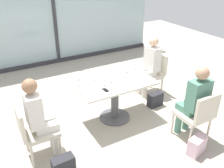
# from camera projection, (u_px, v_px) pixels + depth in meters

# --- Properties ---
(ground_plane) EXTENTS (12.00, 12.00, 0.00)m
(ground_plane) POSITION_uv_depth(u_px,v_px,m) (115.00, 117.00, 4.56)
(ground_plane) COLOR #A89E8E
(window_wall_backdrop) EXTENTS (5.85, 0.10, 2.70)m
(window_wall_backdrop) POSITION_uv_depth(u_px,v_px,m) (55.00, 19.00, 6.49)
(window_wall_backdrop) COLOR #9FB7BC
(window_wall_backdrop) RESTS_ON ground_plane
(dining_table_main) EXTENTS (1.35, 0.77, 0.73)m
(dining_table_main) POSITION_uv_depth(u_px,v_px,m) (115.00, 92.00, 4.31)
(dining_table_main) COLOR silver
(dining_table_main) RESTS_ON ground_plane
(chair_side_end) EXTENTS (0.50, 0.46, 0.87)m
(chair_side_end) POSITION_uv_depth(u_px,v_px,m) (33.00, 129.00, 3.44)
(chair_side_end) COLOR beige
(chair_side_end) RESTS_ON ground_plane
(chair_front_right) EXTENTS (0.46, 0.50, 0.87)m
(chair_front_right) POSITION_uv_depth(u_px,v_px,m) (198.00, 113.00, 3.79)
(chair_front_right) COLOR beige
(chair_front_right) RESTS_ON ground_plane
(chair_far_right) EXTENTS (0.50, 0.46, 0.87)m
(chair_far_right) POSITION_uv_depth(u_px,v_px,m) (153.00, 71.00, 5.21)
(chair_far_right) COLOR beige
(chair_far_right) RESTS_ON ground_plane
(person_side_end) EXTENTS (0.39, 0.34, 1.26)m
(person_side_end) POSITION_uv_depth(u_px,v_px,m) (39.00, 115.00, 3.40)
(person_side_end) COLOR silver
(person_side_end) RESTS_ON ground_plane
(person_front_right) EXTENTS (0.34, 0.39, 1.26)m
(person_front_right) POSITION_uv_depth(u_px,v_px,m) (194.00, 99.00, 3.78)
(person_front_right) COLOR #4C7F6B
(person_front_right) RESTS_ON ground_plane
(person_far_right) EXTENTS (0.39, 0.34, 1.26)m
(person_far_right) POSITION_uv_depth(u_px,v_px,m) (150.00, 63.00, 5.07)
(person_far_right) COLOR silver
(person_far_right) RESTS_ON ground_plane
(wine_glass_0) EXTENTS (0.07, 0.07, 0.18)m
(wine_glass_0) POSITION_uv_depth(u_px,v_px,m) (94.00, 73.00, 4.25)
(wine_glass_0) COLOR silver
(wine_glass_0) RESTS_ON dining_table_main
(wine_glass_1) EXTENTS (0.07, 0.07, 0.18)m
(wine_glass_1) POSITION_uv_depth(u_px,v_px,m) (110.00, 75.00, 4.16)
(wine_glass_1) COLOR silver
(wine_glass_1) RESTS_ON dining_table_main
(wine_glass_2) EXTENTS (0.07, 0.07, 0.18)m
(wine_glass_2) POSITION_uv_depth(u_px,v_px,m) (103.00, 78.00, 4.06)
(wine_glass_2) COLOR silver
(wine_glass_2) RESTS_ON dining_table_main
(wine_glass_3) EXTENTS (0.07, 0.07, 0.18)m
(wine_glass_3) POSITION_uv_depth(u_px,v_px,m) (126.00, 66.00, 4.54)
(wine_glass_3) COLOR silver
(wine_glass_3) RESTS_ON dining_table_main
(wine_glass_4) EXTENTS (0.07, 0.07, 0.18)m
(wine_glass_4) POSITION_uv_depth(u_px,v_px,m) (78.00, 79.00, 4.05)
(wine_glass_4) COLOR silver
(wine_glass_4) RESTS_ON dining_table_main
(coffee_cup) EXTENTS (0.08, 0.08, 0.09)m
(coffee_cup) POSITION_uv_depth(u_px,v_px,m) (134.00, 67.00, 4.71)
(coffee_cup) COLOR white
(coffee_cup) RESTS_ON dining_table_main
(cell_phone_on_table) EXTENTS (0.07, 0.15, 0.01)m
(cell_phone_on_table) POSITION_uv_depth(u_px,v_px,m) (105.00, 90.00, 3.97)
(cell_phone_on_table) COLOR black
(cell_phone_on_table) RESTS_ON dining_table_main
(handbag_0) EXTENTS (0.31, 0.17, 0.28)m
(handbag_0) POSITION_uv_depth(u_px,v_px,m) (64.00, 166.00, 3.30)
(handbag_0) COLOR #232328
(handbag_0) RESTS_ON ground_plane
(handbag_1) EXTENTS (0.33, 0.22, 0.28)m
(handbag_1) POSITION_uv_depth(u_px,v_px,m) (197.00, 146.00, 3.66)
(handbag_1) COLOR beige
(handbag_1) RESTS_ON ground_plane
(handbag_2) EXTENTS (0.31, 0.18, 0.28)m
(handbag_2) POSITION_uv_depth(u_px,v_px,m) (155.00, 99.00, 4.86)
(handbag_2) COLOR #232328
(handbag_2) RESTS_ON ground_plane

